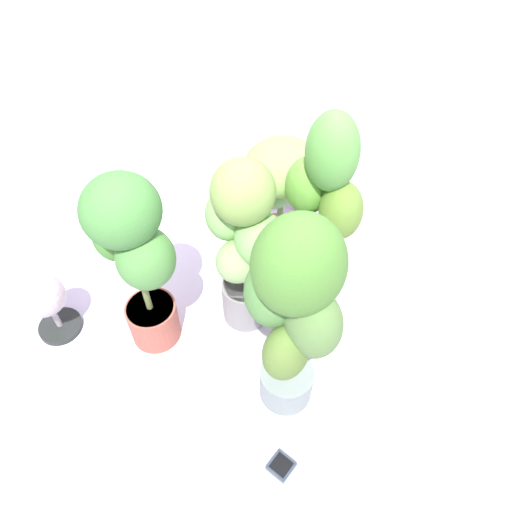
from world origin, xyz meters
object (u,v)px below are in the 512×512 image
Objects in this scene: potted_plant_center at (244,241)px; floor_fan at (46,301)px; potted_plant_back_center at (278,197)px; potted_plant_back_right at (322,216)px; potted_plant_front_left at (134,253)px; potted_plant_front_right at (293,308)px; hygrometer_box at (281,466)px.

potted_plant_center is 2.59× the size of floor_fan.
potted_plant_back_center is (-0.02, 0.36, -0.09)m from potted_plant_center.
potted_plant_back_right is 0.33m from potted_plant_back_center.
potted_plant_front_left is at bearing -140.98° from potted_plant_center.
potted_plant_center is (-0.22, -0.19, -0.05)m from potted_plant_back_right.
potted_plant_back_center is 1.03m from floor_fan.
floor_fan is (-0.39, -0.15, -0.32)m from potted_plant_front_left.
floor_fan is (-0.98, -0.13, -0.38)m from potted_plant_front_right.
potted_plant_front_right is at bearing -42.17° from potted_plant_center.
potted_plant_back_right is at bearing 98.18° from potted_plant_front_right.
potted_plant_center is (-0.29, 0.26, -0.10)m from potted_plant_front_right.
potted_plant_front_left is at bearing -140.38° from potted_plant_back_right.
potted_plant_front_left is 0.90m from hygrometer_box.
potted_plant_front_right is 0.46m from potted_plant_back_right.
potted_plant_front_left reaches higher than potted_plant_center.
potted_plant_center is 0.84m from floor_fan.
potted_plant_front_right is at bearing -81.82° from potted_plant_back_right.
potted_plant_back_right is at bearing -35.23° from potted_plant_back_center.
potted_plant_center reaches higher than potted_plant_back_center.
potted_plant_front_left is 0.68m from potted_plant_back_center.
hygrometer_box is 0.30× the size of floor_fan.
potted_plant_center is at bearing 137.83° from potted_plant_front_right.
floor_fan is (-0.67, -0.75, -0.19)m from potted_plant_back_center.
potted_plant_back_center is 6.78× the size of hygrometer_box.
potted_plant_front_right is 1.06m from floor_fan.
hygrometer_box is 1.10m from floor_fan.
potted_plant_back_right is at bearing -63.20° from hygrometer_box.
potted_plant_back_center is 2.07× the size of floor_fan.
potted_plant_center is at bearing -87.02° from potted_plant_back_center.
potted_plant_back_right is 1.13m from floor_fan.
hygrometer_box is (0.10, -0.26, -0.56)m from potted_plant_front_right.
potted_plant_front_left reaches higher than hygrometer_box.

